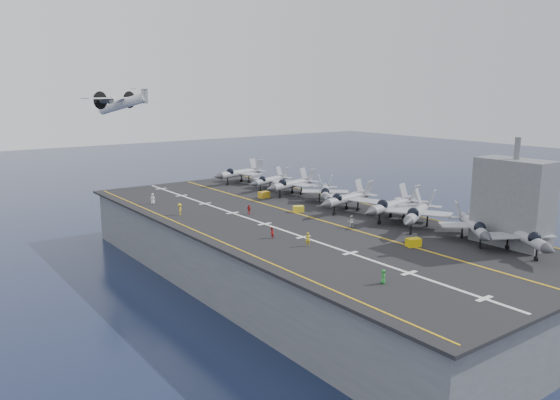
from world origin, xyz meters
TOP-DOWN VIEW (x-y plane):
  - ground at (0.00, 0.00)m, footprint 500.00×500.00m
  - hull at (0.00, 0.00)m, footprint 36.00×90.00m
  - flight_deck at (0.00, 0.00)m, footprint 38.00×92.00m
  - foul_line at (3.00, 0.00)m, footprint 0.35×90.00m
  - landing_centerline at (-6.00, 0.00)m, footprint 0.50×90.00m
  - deck_edge_port at (-17.00, 0.00)m, footprint 0.25×90.00m
  - deck_edge_stbd at (18.50, 0.00)m, footprint 0.25×90.00m
  - island_superstructure at (15.00, -30.00)m, footprint 5.00×10.00m
  - fighter_jet_0 at (12.67, -33.03)m, footprint 14.90×16.43m
  - fighter_jet_1 at (12.28, -25.93)m, footprint 15.70×16.23m
  - fighter_jet_2 at (11.76, -16.29)m, footprint 18.10×16.01m
  - fighter_jet_3 at (12.97, -10.07)m, footprint 17.00×13.17m
  - fighter_jet_4 at (11.20, -1.05)m, footprint 16.33×12.68m
  - fighter_jet_5 at (12.92, 7.00)m, footprint 15.58×16.05m
  - fighter_jet_6 at (12.67, 17.01)m, footprint 16.31×12.85m
  - fighter_jet_7 at (12.80, 25.07)m, footprint 14.87×12.18m
  - fighter_jet_8 at (12.11, 36.10)m, footprint 16.47×12.71m
  - tow_cart_a at (3.23, -22.79)m, footprint 2.20×1.75m
  - tow_cart_b at (3.92, 3.80)m, footprint 2.12×1.77m
  - tow_cart_c at (6.36, 18.13)m, footprint 2.17×1.47m
  - crew_0 at (-11.10, -30.63)m, footprint 1.10×1.19m
  - crew_1 at (-8.38, -13.92)m, footprint 1.38×1.21m
  - crew_2 at (-10.03, -7.60)m, footprint 1.15×0.97m
  - crew_3 at (-14.13, 14.11)m, footprint 1.23×1.44m
  - crew_4 at (-4.13, 7.49)m, footprint 0.97×1.19m
  - crew_5 at (-14.13, 25.67)m, footprint 1.46×1.38m
  - crew_7 at (3.70, -9.83)m, footprint 1.26×0.97m
  - transport_plane at (-5.53, 61.39)m, footprint 28.22×24.61m

SIDE VIEW (x-z plane):
  - ground at x=0.00m, z-range 0.00..0.00m
  - hull at x=0.00m, z-range 0.00..10.00m
  - flight_deck at x=0.00m, z-range 10.00..10.40m
  - foul_line at x=3.00m, z-range 10.41..10.43m
  - landing_centerline at x=-6.00m, z-range 10.41..10.43m
  - deck_edge_port at x=-17.00m, z-range 10.41..10.43m
  - deck_edge_stbd at x=18.50m, z-range 10.41..10.43m
  - tow_cart_b at x=3.92m, z-range 10.40..11.49m
  - tow_cart_a at x=3.23m, z-range 10.40..11.55m
  - tow_cart_c at x=6.36m, z-range 10.40..11.67m
  - crew_2 at x=-10.03m, z-range 10.40..12.03m
  - crew_0 at x=-11.10m, z-range 10.40..12.05m
  - crew_4 at x=-4.13m, z-range 10.40..12.10m
  - crew_7 at x=3.70m, z-range 10.40..12.29m
  - crew_1 at x=-8.38m, z-range 10.40..12.33m
  - crew_5 at x=-14.13m, z-range 10.40..12.43m
  - crew_3 at x=-14.13m, z-range 10.40..12.44m
  - fighter_jet_7 at x=12.80m, z-range 10.40..14.85m
  - fighter_jet_5 at x=12.92m, z-range 10.40..15.07m
  - fighter_jet_1 at x=12.28m, z-range 10.40..15.12m
  - fighter_jet_0 at x=12.67m, z-range 10.40..15.15m
  - fighter_jet_6 at x=12.67m, z-range 10.40..15.40m
  - fighter_jet_4 at x=11.20m, z-range 10.40..15.45m
  - fighter_jet_8 at x=12.11m, z-range 10.40..15.51m
  - fighter_jet_2 at x=11.76m, z-range 10.40..15.66m
  - fighter_jet_3 at x=12.97m, z-range 10.40..15.67m
  - island_superstructure at x=15.00m, z-range 10.40..25.40m
  - transport_plane at x=-5.53m, z-range 25.63..31.21m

